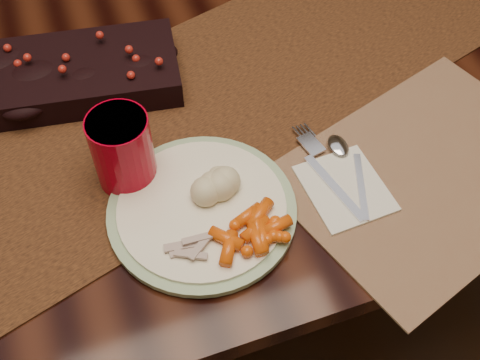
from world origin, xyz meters
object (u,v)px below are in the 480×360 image
object	(u,v)px
baby_carrots	(249,225)
red_cup	(123,150)
centerpiece	(77,70)
placemat_main	(429,172)
turkey_shreds	(191,249)
dining_table	(195,199)
napkin	(345,188)
mashed_potatoes	(213,182)
dinner_plate	(202,209)

from	to	relation	value
baby_carrots	red_cup	bearing A→B (deg)	131.10
centerpiece	placemat_main	xyz separation A→B (m)	(0.48, -0.37, -0.04)
centerpiece	placemat_main	world-z (taller)	centerpiece
baby_carrots	turkey_shreds	bearing A→B (deg)	-173.98
dining_table	red_cup	size ratio (longest dim) A/B	14.53
centerpiece	napkin	distance (m)	0.49
baby_carrots	mashed_potatoes	bearing A→B (deg)	109.54
turkey_shreds	dining_table	bearing A→B (deg)	76.38
dining_table	dinner_plate	world-z (taller)	dinner_plate
centerpiece	mashed_potatoes	size ratio (longest dim) A/B	4.24
baby_carrots	napkin	size ratio (longest dim) A/B	0.74
dining_table	mashed_potatoes	world-z (taller)	mashed_potatoes
dining_table	baby_carrots	xyz separation A→B (m)	(0.00, -0.35, 0.40)
mashed_potatoes	turkey_shreds	xyz separation A→B (m)	(-0.06, -0.09, -0.01)
dining_table	red_cup	xyz separation A→B (m)	(-0.14, -0.19, 0.44)
dining_table	turkey_shreds	distance (m)	0.54
dining_table	red_cup	distance (m)	0.50
dining_table	mashed_potatoes	size ratio (longest dim) A/B	22.43
placemat_main	turkey_shreds	bearing A→B (deg)	165.16
dining_table	turkey_shreds	world-z (taller)	turkey_shreds
turkey_shreds	centerpiece	bearing A→B (deg)	102.23
centerpiece	mashed_potatoes	bearing A→B (deg)	-64.64
placemat_main	turkey_shreds	size ratio (longest dim) A/B	6.87
placemat_main	mashed_potatoes	world-z (taller)	mashed_potatoes
baby_carrots	napkin	distance (m)	0.17
centerpiece	napkin	bearing A→B (deg)	-46.70
turkey_shreds	red_cup	xyz separation A→B (m)	(-0.05, 0.17, 0.04)
dining_table	napkin	size ratio (longest dim) A/B	13.40
turkey_shreds	napkin	world-z (taller)	turkey_shreds
red_cup	dinner_plate	bearing A→B (deg)	-49.54
baby_carrots	napkin	xyz separation A→B (m)	(0.16, 0.03, -0.02)
placemat_main	red_cup	distance (m)	0.47
centerpiece	napkin	xyz separation A→B (m)	(0.34, -0.36, -0.03)
placemat_main	napkin	bearing A→B (deg)	156.50
dining_table	placemat_main	bearing A→B (deg)	-47.74
baby_carrots	turkey_shreds	distance (m)	0.09
dinner_plate	baby_carrots	distance (m)	0.08
dining_table	placemat_main	world-z (taller)	placemat_main
dining_table	dinner_plate	xyz separation A→B (m)	(-0.05, -0.29, 0.39)
placemat_main	napkin	xyz separation A→B (m)	(-0.14, 0.01, 0.00)
dinner_plate	turkey_shreds	bearing A→B (deg)	-117.54
turkey_shreds	mashed_potatoes	bearing A→B (deg)	55.93
red_cup	centerpiece	bearing A→B (deg)	98.46
dinner_plate	red_cup	world-z (taller)	red_cup
dinner_plate	red_cup	xyz separation A→B (m)	(-0.09, 0.10, 0.05)
dinner_plate	napkin	bearing A→B (deg)	-8.24
dining_table	dinner_plate	distance (m)	0.49
placemat_main	dinner_plate	bearing A→B (deg)	154.72
centerpiece	mashed_potatoes	world-z (taller)	centerpiece
centerpiece	red_cup	size ratio (longest dim) A/B	2.75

